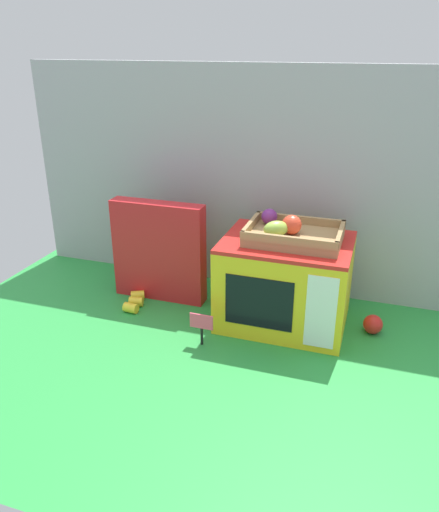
% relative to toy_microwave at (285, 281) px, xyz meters
% --- Properties ---
extents(ground_plane, '(1.70, 1.70, 0.00)m').
position_rel_toy_microwave_xyz_m(ground_plane, '(-0.19, -0.00, -0.14)').
color(ground_plane, green).
rests_on(ground_plane, ground).
extents(display_back_panel, '(1.61, 0.03, 0.76)m').
position_rel_toy_microwave_xyz_m(display_back_panel, '(-0.19, 0.23, 0.24)').
color(display_back_panel, '#A0A3A8').
rests_on(display_back_panel, ground).
extents(toy_microwave, '(0.38, 0.30, 0.27)m').
position_rel_toy_microwave_xyz_m(toy_microwave, '(0.00, 0.00, 0.00)').
color(toy_microwave, yellow).
rests_on(toy_microwave, ground).
extents(food_groups_crate, '(0.28, 0.20, 0.08)m').
position_rel_toy_microwave_xyz_m(food_groups_crate, '(0.01, -0.01, 0.16)').
color(food_groups_crate, '#A37F51').
rests_on(food_groups_crate, toy_microwave).
extents(cookie_set_box, '(0.32, 0.06, 0.34)m').
position_rel_toy_microwave_xyz_m(cookie_set_box, '(-0.44, 0.02, 0.03)').
color(cookie_set_box, red).
rests_on(cookie_set_box, ground).
extents(price_sign, '(0.07, 0.01, 0.10)m').
position_rel_toy_microwave_xyz_m(price_sign, '(-0.20, -0.21, -0.07)').
color(price_sign, black).
rests_on(price_sign, ground).
extents(loose_toy_banana, '(0.07, 0.13, 0.03)m').
position_rel_toy_microwave_xyz_m(loose_toy_banana, '(-0.49, -0.06, -0.12)').
color(loose_toy_banana, yellow).
rests_on(loose_toy_banana, ground).
extents(loose_toy_apple, '(0.06, 0.06, 0.06)m').
position_rel_toy_microwave_xyz_m(loose_toy_apple, '(0.27, 0.01, -0.11)').
color(loose_toy_apple, red).
rests_on(loose_toy_apple, ground).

